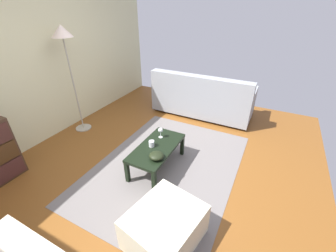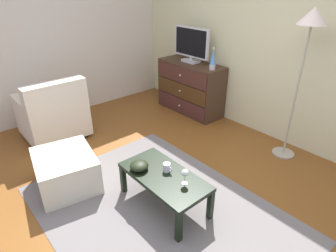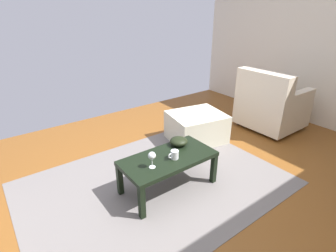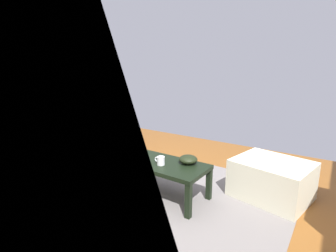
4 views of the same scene
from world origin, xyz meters
name	(u,v)px [view 1 (image 1 of 4)]	position (x,y,z in m)	size (l,w,h in m)	color
ground_plane	(148,172)	(0.00, 0.00, -0.03)	(5.92, 4.63, 0.05)	brown
wall_accent_rear	(27,62)	(0.00, 2.08, 1.30)	(5.92, 0.12, 2.61)	beige
area_rug	(167,166)	(0.20, -0.20, 0.00)	(2.60, 1.90, 0.01)	slate
coffee_table	(157,149)	(0.13, -0.08, 0.32)	(0.93, 0.47, 0.36)	black
wine_glass	(160,130)	(0.36, -0.02, 0.48)	(0.07, 0.07, 0.16)	silver
mug	(152,144)	(0.10, -0.01, 0.41)	(0.11, 0.08, 0.08)	silver
bowl_decorative	(156,156)	(-0.10, -0.20, 0.41)	(0.19, 0.19, 0.08)	black
couch_large	(202,99)	(2.05, -0.08, 0.35)	(0.85, 2.00, 0.90)	#332319
ottoman	(165,227)	(-0.80, -0.69, 0.19)	(0.70, 0.60, 0.39)	beige
standing_lamp	(64,42)	(0.45, 1.72, 1.55)	(0.32, 0.32, 1.80)	#A59E8C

